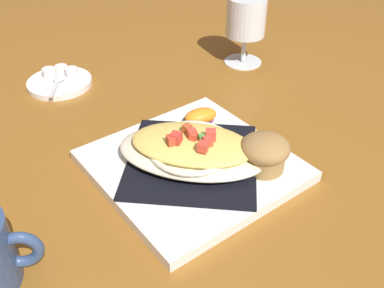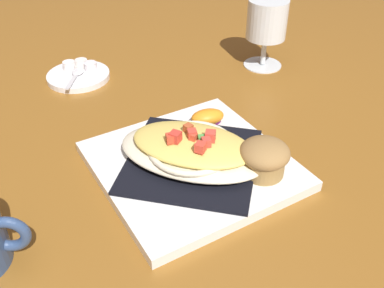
% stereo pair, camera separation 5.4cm
% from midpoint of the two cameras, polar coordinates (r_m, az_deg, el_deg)
% --- Properties ---
extents(ground_plane, '(2.60, 2.60, 0.00)m').
position_cam_midpoint_polar(ground_plane, '(0.62, -2.50, -3.46)').
color(ground_plane, brown).
extents(square_plate, '(0.30, 0.30, 0.02)m').
position_cam_midpoint_polar(square_plate, '(0.62, -2.52, -2.91)').
color(square_plate, white).
rests_on(square_plate, ground_plane).
extents(folded_napkin, '(0.25, 0.25, 0.00)m').
position_cam_midpoint_polar(folded_napkin, '(0.61, -2.54, -2.19)').
color(folded_napkin, black).
rests_on(folded_napkin, square_plate).
extents(gratin_dish, '(0.22, 0.24, 0.05)m').
position_cam_midpoint_polar(gratin_dish, '(0.60, -2.59, -0.68)').
color(gratin_dish, beige).
rests_on(gratin_dish, folded_napkin).
extents(muffin, '(0.07, 0.07, 0.05)m').
position_cam_midpoint_polar(muffin, '(0.59, 6.86, -1.13)').
color(muffin, olive).
rests_on(muffin, square_plate).
extents(orange_garnish, '(0.05, 0.06, 0.02)m').
position_cam_midpoint_polar(orange_garnish, '(0.69, -1.21, 3.47)').
color(orange_garnish, '#5D1A58').
rests_on(orange_garnish, square_plate).
extents(stemmed_glass, '(0.08, 0.08, 0.13)m').
position_cam_midpoint_polar(stemmed_glass, '(0.88, 5.22, 15.64)').
color(stemmed_glass, white).
rests_on(stemmed_glass, ground_plane).
extents(creamer_saucer, '(0.12, 0.12, 0.01)m').
position_cam_midpoint_polar(creamer_saucer, '(0.87, -18.58, 7.52)').
color(creamer_saucer, white).
rests_on(creamer_saucer, ground_plane).
extents(spoon, '(0.08, 0.05, 0.01)m').
position_cam_midpoint_polar(spoon, '(0.86, -18.79, 7.86)').
color(spoon, silver).
rests_on(spoon, creamer_saucer).
extents(creamer_cup_0, '(0.02, 0.02, 0.02)m').
position_cam_midpoint_polar(creamer_cup_0, '(0.87, -17.18, 8.89)').
color(creamer_cup_0, white).
rests_on(creamer_cup_0, creamer_saucer).
extents(creamer_cup_1, '(0.02, 0.02, 0.02)m').
position_cam_midpoint_polar(creamer_cup_1, '(0.89, -18.37, 9.11)').
color(creamer_cup_1, white).
rests_on(creamer_cup_1, creamer_saucer).
extents(creamer_cup_2, '(0.02, 0.02, 0.02)m').
position_cam_midpoint_polar(creamer_cup_2, '(0.88, -19.82, 8.71)').
color(creamer_cup_2, white).
rests_on(creamer_cup_2, creamer_saucer).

